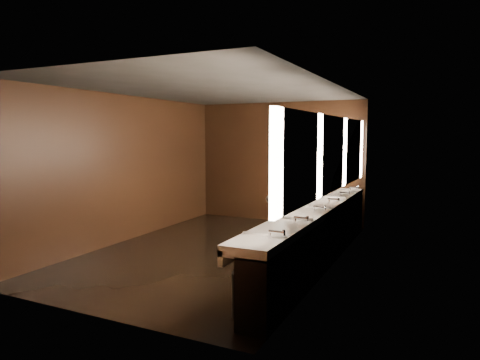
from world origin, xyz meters
name	(u,v)px	position (x,y,z in m)	size (l,w,h in m)	color
floor	(219,251)	(0.00, 0.00, 0.00)	(6.00, 6.00, 0.00)	black
ceiling	(218,90)	(0.00, 0.00, 2.80)	(4.00, 6.00, 0.02)	#2D2D2B
wall_back	(279,162)	(0.00, 3.00, 1.40)	(4.00, 0.02, 2.80)	black
wall_front	(88,193)	(0.00, -3.00, 1.40)	(4.00, 0.02, 2.80)	black
wall_left	(127,168)	(-2.00, 0.00, 1.40)	(0.02, 6.00, 2.80)	black
wall_right	(333,177)	(2.00, 0.00, 1.40)	(0.02, 6.00, 2.80)	black
sink_counter	(319,234)	(1.79, 0.00, 0.50)	(0.55, 5.40, 1.01)	black
mirror_band	(333,154)	(1.98, 0.00, 1.75)	(0.06, 5.03, 1.15)	#FFE5CB
person	(279,207)	(1.18, -0.14, 0.90)	(0.66, 0.43, 1.80)	#95C4DE
trash_bin	(246,294)	(1.58, -2.26, 0.25)	(0.33, 0.33, 0.51)	black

